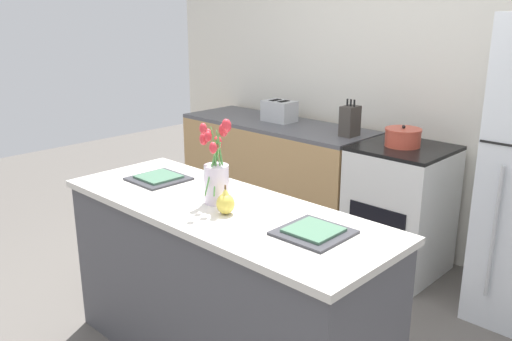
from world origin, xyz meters
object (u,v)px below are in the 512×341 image
at_px(plate_setting_left, 159,178).
at_px(knife_block, 350,121).
at_px(toaster, 279,111).
at_px(cooking_pot, 403,137).
at_px(pear_figurine, 226,203).
at_px(plate_setting_right, 314,232).
at_px(stove_range, 400,209).
at_px(flower_vase, 216,173).

xyz_separation_m(plate_setting_left, knife_block, (0.19, 1.57, 0.12)).
height_order(toaster, cooking_pot, toaster).
relative_size(pear_figurine, plate_setting_left, 0.49).
bearing_deg(pear_figurine, plate_setting_right, 12.40).
distance_m(stove_range, knife_block, 0.72).
height_order(pear_figurine, toaster, toaster).
xyz_separation_m(plate_setting_right, cooking_pot, (-0.46, 1.56, 0.07)).
relative_size(plate_setting_right, knife_block, 1.06).
height_order(flower_vase, pear_figurine, flower_vase).
xyz_separation_m(plate_setting_left, toaster, (-0.53, 1.61, 0.09)).
relative_size(pear_figurine, plate_setting_right, 0.49).
xyz_separation_m(cooking_pot, knife_block, (-0.43, 0.00, 0.05)).
distance_m(plate_setting_left, cooking_pot, 1.68).
xyz_separation_m(flower_vase, plate_setting_left, (-0.51, 0.02, -0.14)).
bearing_deg(stove_range, plate_setting_right, -74.21).
xyz_separation_m(flower_vase, knife_block, (-0.31, 1.59, -0.03)).
relative_size(flower_vase, knife_block, 1.57).
distance_m(stove_range, plate_setting_right, 1.69).
distance_m(plate_setting_left, knife_block, 1.58).
xyz_separation_m(plate_setting_left, plate_setting_right, (1.08, 0.00, 0.00)).
xyz_separation_m(pear_figurine, plate_setting_right, (0.44, 0.10, -0.05)).
distance_m(pear_figurine, plate_setting_left, 0.65).
distance_m(stove_range, toaster, 1.29).
distance_m(cooking_pot, knife_block, 0.44).
xyz_separation_m(flower_vase, cooking_pot, (0.12, 1.58, -0.08)).
bearing_deg(pear_figurine, knife_block, 105.29).
relative_size(pear_figurine, knife_block, 0.52).
distance_m(pear_figurine, knife_block, 1.72).
relative_size(flower_vase, toaster, 1.51).
bearing_deg(plate_setting_left, pear_figurine, -8.49).
height_order(toaster, knife_block, knife_block).
distance_m(stove_range, flower_vase, 1.70).
distance_m(toaster, knife_block, 0.73).
distance_m(flower_vase, plate_setting_right, 0.60).
relative_size(plate_setting_left, cooking_pot, 1.17).
height_order(stove_range, plate_setting_left, plate_setting_left).
bearing_deg(stove_range, plate_setting_left, -112.32).
bearing_deg(cooking_pot, toaster, 177.47).
bearing_deg(plate_setting_right, flower_vase, -177.78).
bearing_deg(flower_vase, knife_block, 101.18).
relative_size(flower_vase, cooking_pot, 1.74).
xyz_separation_m(pear_figurine, cooking_pot, (-0.02, 1.66, 0.02)).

